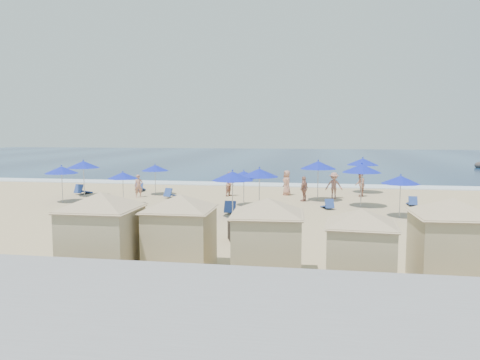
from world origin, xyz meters
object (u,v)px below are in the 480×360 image
object	(u,v)px
beachgoer_1	(230,184)
beachgoer_2	(304,189)
umbrella_9	(362,168)
beachgoer_4	(287,183)
cabana_1	(180,223)
umbrella_0	(62,170)
cabana_4	(452,230)
beachgoer_3	(334,185)
trash_bin	(239,230)
cabana_2	(268,228)
umbrella_7	(259,173)
beachgoer_5	(360,184)
umbrella_2	(123,175)
umbrella_4	(244,175)
umbrella_10	(401,180)
umbrella_5	(233,176)
umbrella_1	(83,164)
cabana_3	(361,238)
umbrella_6	(318,165)
umbrella_8	(363,162)
cabana_0	(102,223)
umbrella_3	(155,168)

from	to	relation	value
beachgoer_1	beachgoer_2	size ratio (longest dim) A/B	1.04
umbrella_9	beachgoer_4	distance (m)	6.63
cabana_1	umbrella_0	xyz separation A→B (m)	(-11.69, 12.95, 0.49)
cabana_4	beachgoer_3	distance (m)	17.77
trash_bin	beachgoer_2	world-z (taller)	beachgoer_2
cabana_2	umbrella_7	xyz separation A→B (m)	(-1.78, 12.36, 0.58)
umbrella_0	beachgoer_5	bearing A→B (deg)	16.85
umbrella_2	umbrella_4	distance (m)	7.43
umbrella_0	umbrella_10	size ratio (longest dim) A/B	1.04
beachgoer_1	beachgoer_5	xyz separation A→B (m)	(8.92, 1.16, 0.02)
beachgoer_5	umbrella_7	bearing A→B (deg)	-34.11
cabana_1	beachgoer_1	size ratio (longest dim) A/B	2.59
beachgoer_3	beachgoer_5	bearing A→B (deg)	30.88
cabana_4	umbrella_5	xyz separation A→B (m)	(-8.31, 9.58, 0.56)
cabana_4	umbrella_1	xyz separation A→B (m)	(-20.01, 15.85, 0.59)
trash_bin	umbrella_9	bearing A→B (deg)	40.32
umbrella_7	umbrella_10	xyz separation A→B (m)	(7.57, -0.91, -0.18)
cabana_3	beachgoer_2	size ratio (longest dim) A/B	2.50
beachgoer_5	umbrella_4	bearing A→B (deg)	-46.08
cabana_2	umbrella_2	size ratio (longest dim) A/B	2.10
cabana_4	umbrella_5	bearing A→B (deg)	130.94
umbrella_9	umbrella_6	bearing A→B (deg)	140.90
umbrella_6	beachgoer_5	distance (m)	4.04
umbrella_1	umbrella_5	size ratio (longest dim) A/B	1.01
umbrella_8	beachgoer_4	size ratio (longest dim) A/B	1.50
umbrella_5	beachgoer_5	world-z (taller)	umbrella_5
umbrella_5	umbrella_8	size ratio (longest dim) A/B	0.95
trash_bin	umbrella_1	size ratio (longest dim) A/B	0.32
umbrella_10	umbrella_4	bearing A→B (deg)	164.37
beachgoer_2	cabana_1	bearing A→B (deg)	11.04
umbrella_7	beachgoer_3	xyz separation A→B (m)	(4.38, 5.60, -1.29)
cabana_4	beachgoer_3	world-z (taller)	cabana_4
cabana_0	beachgoer_1	bearing A→B (deg)	87.87
cabana_4	umbrella_9	world-z (taller)	cabana_4
trash_bin	umbrella_5	bearing A→B (deg)	84.47
cabana_0	cabana_2	xyz separation A→B (m)	(5.20, 0.36, -0.07)
umbrella_4	cabana_2	bearing A→B (deg)	-78.12
umbrella_2	beachgoer_3	bearing A→B (deg)	21.04
cabana_0	beachgoer_1	world-z (taller)	cabana_0
cabana_4	beachgoer_5	world-z (taller)	cabana_4
cabana_1	umbrella_1	world-z (taller)	cabana_1
umbrella_5	umbrella_10	distance (m)	8.81
umbrella_5	beachgoer_1	world-z (taller)	umbrella_5
trash_bin	umbrella_10	bearing A→B (deg)	22.05
cabana_4	umbrella_8	bearing A→B (deg)	91.82
umbrella_1	umbrella_5	world-z (taller)	umbrella_1
umbrella_3	umbrella_7	size ratio (longest dim) A/B	0.89
cabana_0	umbrella_2	distance (m)	14.31
umbrella_3	beachgoer_1	distance (m)	5.52
umbrella_7	umbrella_6	bearing A→B (deg)	53.01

